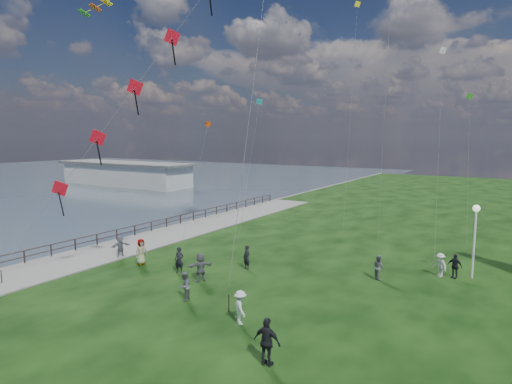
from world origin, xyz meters
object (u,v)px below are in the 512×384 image
Objects in this scene: person_8 at (440,265)px; person_11 at (200,267)px; person_7 at (379,267)px; person_9 at (455,266)px; lamppost at (475,226)px; person_10 at (141,252)px; person_5 at (120,248)px; person_3 at (267,342)px; person_0 at (179,260)px; person_1 at (185,286)px; person_2 at (240,307)px; person_6 at (247,257)px; pier_pavilion at (125,173)px.

person_8 is 15.17m from person_11.
person_7 is 0.99× the size of person_9.
lamppost is 2.59× the size of person_10.
person_3 is at bearing -91.77° from person_5.
person_11 is (2.19, -0.50, 0.02)m from person_0.
person_3 is at bearing 42.13° from person_1.
person_3 reaches higher than person_7.
person_6 reaches higher than person_2.
person_11 is (-1.26, 2.89, 0.10)m from person_1.
person_3 is (7.21, -3.37, 0.18)m from person_1.
person_6 is at bearing 28.20° from person_0.
person_2 reaches higher than person_9.
lamppost is 2.82m from person_9.
person_3 is at bearing 178.38° from person_2.
person_9 is at bearing 41.55° from person_6.
person_8 is at bearing 113.56° from person_1.
person_2 reaches higher than person_5.
person_2 is at bearing 56.16° from person_1.
person_3 is (10.66, -6.75, 0.10)m from person_0.
person_1 is 12.05m from person_7.
person_11 is at bearing 4.79° from person_2.
pier_pavilion is at bearing 65.33° from person_10.
person_8 is at bearing 159.54° from person_11.
person_9 is 0.86× the size of person_10.
person_7 is 4.10m from person_8.
person_9 is at bearing -149.16° from lamppost.
person_3 reaches higher than person_6.
person_5 is at bearing -140.81° from person_9.
pier_pavilion is at bearing 69.88° from person_5.
lamppost is 14.59m from person_6.
person_10 reaches higher than person_7.
person_9 is 0.88× the size of person_11.
pier_pavilion is 19.67× the size of person_8.
person_2 reaches higher than person_7.
person_0 is 1.11× the size of person_1.
person_0 reaches higher than person_8.
person_10 is (-18.93, -8.42, 0.12)m from person_9.
person_10 is (42.57, -35.63, -0.94)m from pier_pavilion.
lamppost is (62.46, -26.64, 1.53)m from pier_pavilion.
person_0 is at bearing -157.26° from person_1.
person_10 reaches higher than person_0.
pier_pavilion is 16.60× the size of person_10.
person_3 is 1.07× the size of person_10.
person_2 is at bearing -123.18° from lamppost.
person_7 is 0.85× the size of person_10.
person_1 is 4.31m from person_2.
person_11 reaches higher than person_7.
person_9 is at bearing -50.77° from person_10.
person_11 is (8.28, -0.87, 0.13)m from person_5.
person_7 is at bearing 158.05° from person_11.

